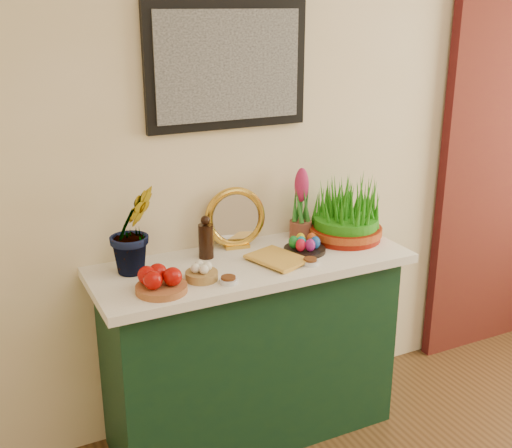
{
  "coord_description": "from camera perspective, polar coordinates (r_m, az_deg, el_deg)",
  "views": [
    {
      "loc": [
        -1.56,
        -0.34,
        1.95
      ],
      "look_at": [
        -0.43,
        1.95,
        1.07
      ],
      "focal_mm": 45.0,
      "sensor_mm": 36.0,
      "label": 1
    }
  ],
  "objects": [
    {
      "name": "wheatgrass_sabzeh",
      "position": [
        3.04,
        8.0,
        0.93
      ],
      "size": [
        0.35,
        0.35,
        0.29
      ],
      "color": "maroon",
      "rests_on": "tablecloth"
    },
    {
      "name": "book",
      "position": [
        2.72,
        0.58,
        -3.57
      ],
      "size": [
        0.23,
        0.28,
        0.03
      ],
      "primitive_type": "imported",
      "rotation": [
        0.0,
        0.0,
        0.31
      ],
      "color": "gold",
      "rests_on": "tablecloth"
    },
    {
      "name": "hyacinth_green",
      "position": [
        2.65,
        -10.93,
        0.71
      ],
      "size": [
        0.29,
        0.26,
        0.49
      ],
      "primitive_type": "imported",
      "rotation": [
        0.0,
        0.0,
        0.23
      ],
      "color": "#2B7E28",
      "rests_on": "tablecloth"
    },
    {
      "name": "apple_bowl",
      "position": [
        2.51,
        -8.42,
        -5.09
      ],
      "size": [
        0.2,
        0.2,
        0.1
      ],
      "color": "#99562D",
      "rests_on": "tablecloth"
    },
    {
      "name": "garlic_basket",
      "position": [
        2.61,
        -4.86,
        -4.33
      ],
      "size": [
        0.16,
        0.16,
        0.07
      ],
      "color": "#A88143",
      "rests_on": "tablecloth"
    },
    {
      "name": "hyacinth_pink",
      "position": [
        3.02,
        4.03,
        1.5
      ],
      "size": [
        0.11,
        0.11,
        0.34
      ],
      "color": "brown",
      "rests_on": "tablecloth"
    },
    {
      "name": "spice_dish_right",
      "position": [
        2.76,
        4.83,
        -3.36
      ],
      "size": [
        0.07,
        0.07,
        0.03
      ],
      "color": "silver",
      "rests_on": "tablecloth"
    },
    {
      "name": "sideboard",
      "position": [
        3.01,
        -0.43,
        -11.38
      ],
      "size": [
        1.3,
        0.45,
        0.85
      ],
      "primitive_type": "cube",
      "color": "#123219",
      "rests_on": "ground"
    },
    {
      "name": "vinegar_cruet",
      "position": [
        2.81,
        -4.48,
        -1.35
      ],
      "size": [
        0.07,
        0.07,
        0.19
      ],
      "color": "black",
      "rests_on": "tablecloth"
    },
    {
      "name": "tablecloth",
      "position": [
        2.82,
        -0.45,
        -3.55
      ],
      "size": [
        1.4,
        0.55,
        0.04
      ],
      "primitive_type": "cube",
      "color": "white",
      "rests_on": "sideboard"
    },
    {
      "name": "egg_plate",
      "position": [
        2.89,
        4.35,
        -1.93
      ],
      "size": [
        0.24,
        0.24,
        0.08
      ],
      "color": "black",
      "rests_on": "tablecloth"
    },
    {
      "name": "mirror",
      "position": [
        2.91,
        -1.85,
        0.49
      ],
      "size": [
        0.29,
        0.11,
        0.28
      ],
      "color": "gold",
      "rests_on": "tablecloth"
    },
    {
      "name": "spice_dish_left",
      "position": [
        2.58,
        -2.47,
        -5.0
      ],
      "size": [
        0.07,
        0.07,
        0.03
      ],
      "color": "silver",
      "rests_on": "tablecloth"
    }
  ]
}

